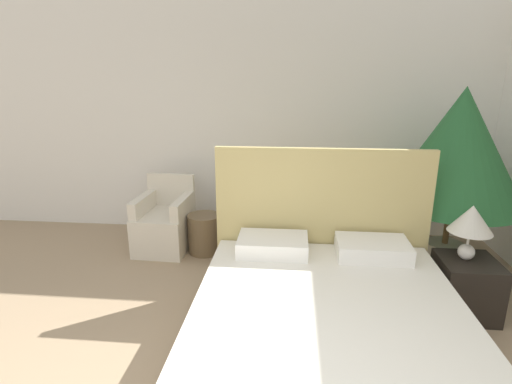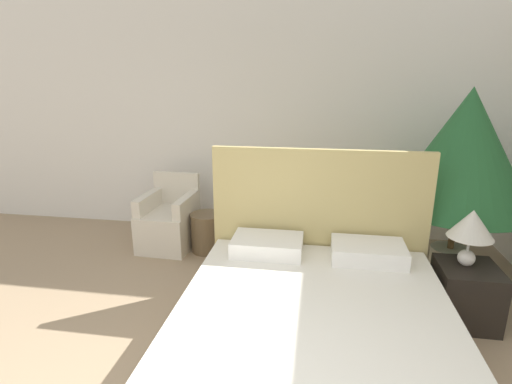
% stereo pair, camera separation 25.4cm
% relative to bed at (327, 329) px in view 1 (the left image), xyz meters
% --- Properties ---
extents(wall_back, '(10.00, 0.06, 2.90)m').
position_rel_bed_xyz_m(wall_back, '(-0.73, 2.57, 1.16)').
color(wall_back, white).
rests_on(wall_back, ground_plane).
extents(bed, '(1.91, 2.23, 1.38)m').
position_rel_bed_xyz_m(bed, '(0.00, 0.00, 0.00)').
color(bed, '#8C7A5B').
rests_on(bed, ground_plane).
extents(armchair_near_window_left, '(0.61, 0.71, 0.84)m').
position_rel_bed_xyz_m(armchair_near_window_left, '(-1.75, 1.84, -0.01)').
color(armchair_near_window_left, beige).
rests_on(armchair_near_window_left, ground_plane).
extents(armchair_near_window_right, '(0.61, 0.71, 0.84)m').
position_rel_bed_xyz_m(armchair_near_window_right, '(-0.78, 1.84, -0.01)').
color(armchair_near_window_right, beige).
rests_on(armchair_near_window_right, ground_plane).
extents(potted_palm, '(1.33, 1.33, 1.89)m').
position_rel_bed_xyz_m(potted_palm, '(1.35, 1.63, 0.99)').
color(potted_palm, beige).
rests_on(potted_palm, ground_plane).
extents(nightstand, '(0.47, 0.48, 0.50)m').
position_rel_bed_xyz_m(nightstand, '(1.23, 0.77, -0.05)').
color(nightstand, black).
rests_on(nightstand, ground_plane).
extents(table_lamp, '(0.35, 0.35, 0.48)m').
position_rel_bed_xyz_m(table_lamp, '(1.20, 0.80, 0.54)').
color(table_lamp, white).
rests_on(table_lamp, nightstand).
extents(side_table, '(0.38, 0.38, 0.45)m').
position_rel_bed_xyz_m(side_table, '(-1.26, 1.78, -0.07)').
color(side_table, brown).
rests_on(side_table, ground_plane).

